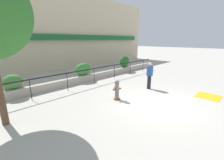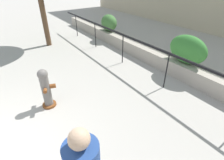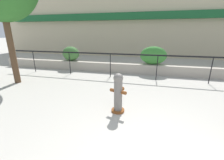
% 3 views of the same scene
% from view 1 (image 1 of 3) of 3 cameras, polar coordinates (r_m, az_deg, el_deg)
% --- Properties ---
extents(ground_plane, '(120.00, 120.00, 0.00)m').
position_cam_1_polar(ground_plane, '(8.06, 16.29, -8.18)').
color(ground_plane, '#B2ADA3').
extents(building_facade, '(30.00, 1.36, 8.00)m').
position_cam_1_polar(building_facade, '(16.71, -23.55, 16.91)').
color(building_facade, beige).
rests_on(building_facade, ground).
extents(planter_wall_low, '(18.00, 0.70, 0.50)m').
position_cam_1_polar(planter_wall_low, '(11.80, -10.16, 0.85)').
color(planter_wall_low, '#ADA393').
rests_on(planter_wall_low, ground).
extents(fence_railing_segment, '(15.00, 0.05, 1.15)m').
position_cam_1_polar(fence_railing_segment, '(10.78, -6.88, 3.82)').
color(fence_railing_segment, black).
rests_on(fence_railing_segment, ground).
extents(hedge_bush_0, '(0.99, 0.70, 0.80)m').
position_cam_1_polar(hedge_bush_0, '(9.75, -33.69, -0.53)').
color(hedge_bush_0, '#427538').
rests_on(hedge_bush_0, planter_wall_low).
extents(hedge_bush_1, '(1.31, 0.58, 0.91)m').
position_cam_1_polar(hedge_bush_1, '(11.56, -10.99, 4.08)').
color(hedge_bush_1, '#387F33').
rests_on(hedge_bush_1, planter_wall_low).
extents(hedge_bush_2, '(1.24, 0.60, 1.07)m').
position_cam_1_polar(hedge_bush_2, '(14.90, 4.79, 7.05)').
color(hedge_bush_2, '#235B23').
rests_on(hedge_bush_2, planter_wall_low).
extents(fire_hydrant, '(0.48, 0.48, 1.08)m').
position_cam_1_polar(fire_hydrant, '(7.91, 1.87, -3.72)').
color(fire_hydrant, brown).
rests_on(fire_hydrant, ground).
extents(pedestrian, '(0.56, 0.56, 1.73)m').
position_cam_1_polar(pedestrian, '(9.86, 14.12, 2.24)').
color(pedestrian, black).
rests_on(pedestrian, ground).
extents(tactile_warning_pad, '(1.19, 1.19, 0.01)m').
position_cam_1_polar(tactile_warning_pad, '(10.12, 32.79, -5.23)').
color(tactile_warning_pad, gold).
rests_on(tactile_warning_pad, ground).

